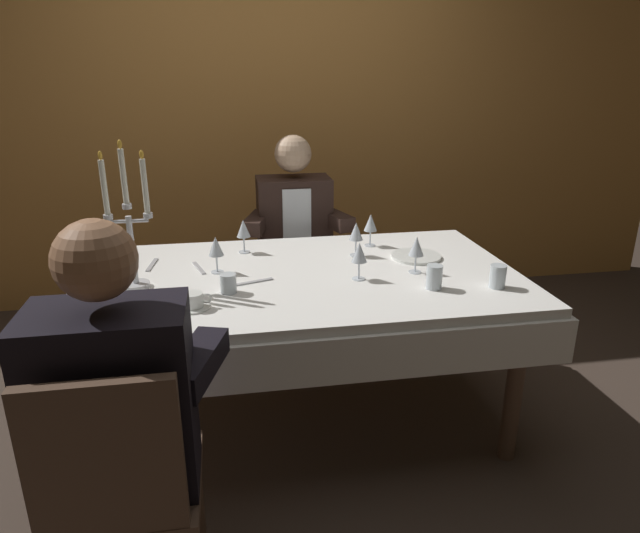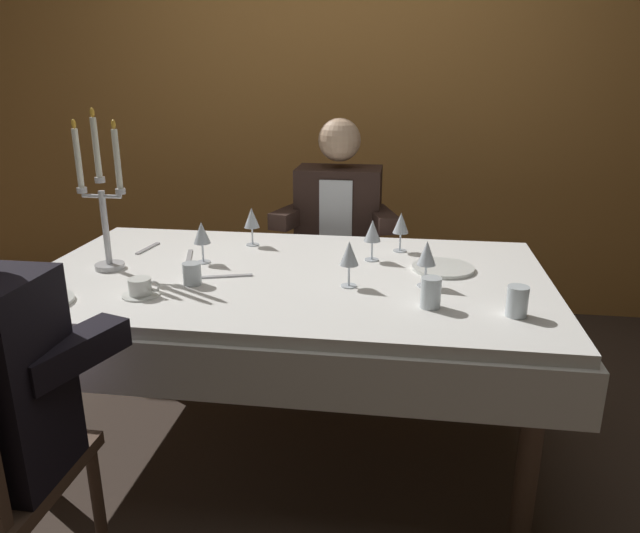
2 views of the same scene
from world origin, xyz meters
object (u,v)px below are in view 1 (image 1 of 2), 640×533
at_px(wine_glass_2, 359,254).
at_px(water_tumbler_1, 434,277).
at_px(water_tumbler_2, 498,276).
at_px(seated_diner_1, 294,222).
at_px(dinner_plate_0, 100,326).
at_px(seated_diner_0, 114,400).
at_px(coffee_cup_0, 194,302).
at_px(wine_glass_5, 416,247).
at_px(dining_table, 300,299).
at_px(wine_glass_0, 356,232).
at_px(wine_glass_4, 216,247).
at_px(water_tumbler_0, 228,283).
at_px(candelabra, 130,230).
at_px(dinner_plate_1, 416,256).
at_px(wine_glass_1, 371,224).
at_px(wine_glass_3, 243,230).

relative_size(wine_glass_2, water_tumbler_1, 1.64).
xyz_separation_m(water_tumbler_2, seated_diner_1, (-0.68, 1.18, -0.05)).
bearing_deg(wine_glass_2, dinner_plate_0, -162.62).
bearing_deg(seated_diner_0, coffee_cup_0, 71.96).
height_order(wine_glass_5, water_tumbler_2, wine_glass_5).
relative_size(water_tumbler_1, seated_diner_0, 0.08).
height_order(water_tumbler_1, seated_diner_1, seated_diner_1).
height_order(wine_glass_5, seated_diner_0, seated_diner_0).
distance_m(dining_table, water_tumbler_2, 0.84).
relative_size(wine_glass_0, wine_glass_4, 1.00).
height_order(dinner_plate_0, water_tumbler_0, water_tumbler_0).
bearing_deg(wine_glass_5, wine_glass_0, 126.57).
height_order(water_tumbler_0, water_tumbler_2, water_tumbler_2).
relative_size(dining_table, coffee_cup_0, 14.70).
relative_size(candelabra, seated_diner_0, 0.48).
height_order(dinner_plate_0, dinner_plate_1, same).
bearing_deg(dinner_plate_1, wine_glass_0, 163.32).
height_order(dining_table, water_tumbler_0, water_tumbler_0).
bearing_deg(wine_glass_1, dinner_plate_1, -53.47).
xyz_separation_m(candelabra, water_tumbler_2, (1.45, -0.25, -0.20)).
bearing_deg(wine_glass_0, dining_table, -145.59).
relative_size(wine_glass_5, coffee_cup_0, 1.24).
height_order(dinner_plate_0, wine_glass_5, wine_glass_5).
xyz_separation_m(dining_table, wine_glass_1, (0.41, 0.34, 0.23)).
xyz_separation_m(wine_glass_0, coffee_cup_0, (-0.74, -0.51, -0.09)).
distance_m(water_tumbler_2, coffee_cup_0, 1.21).
distance_m(dinner_plate_0, seated_diner_1, 1.55).
distance_m(wine_glass_1, water_tumbler_2, 0.74).
height_order(wine_glass_3, coffee_cup_0, wine_glass_3).
height_order(dinner_plate_1, wine_glass_4, wine_glass_4).
relative_size(wine_glass_2, seated_diner_0, 0.13).
bearing_deg(dinner_plate_0, water_tumbler_2, 4.58).
distance_m(wine_glass_3, water_tumbler_2, 1.19).
relative_size(wine_glass_0, wine_glass_1, 1.00).
height_order(wine_glass_5, coffee_cup_0, wine_glass_5).
bearing_deg(dining_table, wine_glass_2, -25.20).
relative_size(dining_table, water_tumbler_2, 20.32).
distance_m(water_tumbler_1, seated_diner_1, 1.23).
distance_m(candelabra, water_tumbler_0, 0.44).
bearing_deg(dining_table, dinner_plate_1, 11.94).
height_order(dining_table, seated_diner_0, seated_diner_0).
height_order(dinner_plate_1, seated_diner_1, seated_diner_1).
relative_size(dinner_plate_0, coffee_cup_0, 1.85).
xyz_separation_m(candelabra, wine_glass_1, (1.09, 0.39, -0.13)).
distance_m(dinner_plate_1, water_tumbler_1, 0.39).
bearing_deg(seated_diner_0, dinner_plate_1, 39.89).
bearing_deg(wine_glass_3, wine_glass_4, -115.95).
xyz_separation_m(wine_glass_1, wine_glass_2, (-0.17, -0.46, 0.00)).
bearing_deg(wine_glass_5, seated_diner_1, 113.34).
height_order(wine_glass_0, seated_diner_0, seated_diner_0).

